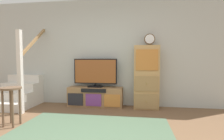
# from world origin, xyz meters

# --- Properties ---
(back_wall) EXTENTS (6.40, 0.12, 2.70)m
(back_wall) POSITION_xyz_m (0.00, 2.46, 1.35)
(back_wall) COLOR #B2B7B2
(back_wall) RESTS_ON ground_plane
(area_rug) EXTENTS (2.60, 1.80, 0.01)m
(area_rug) POSITION_xyz_m (0.00, 0.60, 0.01)
(area_rug) COLOR #4C664C
(area_rug) RESTS_ON ground_plane
(media_console) EXTENTS (1.35, 0.38, 0.48)m
(media_console) POSITION_xyz_m (-0.30, 2.19, 0.24)
(media_console) COLOR #997047
(media_console) RESTS_ON ground_plane
(television) EXTENTS (1.08, 0.22, 0.71)m
(television) POSITION_xyz_m (-0.30, 2.22, 0.86)
(television) COLOR black
(television) RESTS_ON media_console
(side_cabinet) EXTENTS (0.58, 0.38, 1.50)m
(side_cabinet) POSITION_xyz_m (0.94, 2.20, 0.75)
(side_cabinet) COLOR tan
(side_cabinet) RESTS_ON ground_plane
(desk_clock) EXTENTS (0.25, 0.08, 0.27)m
(desk_clock) POSITION_xyz_m (1.01, 2.19, 1.64)
(desk_clock) COLOR #4C3823
(desk_clock) RESTS_ON side_cabinet
(staircase) EXTENTS (1.00, 1.36, 2.20)m
(staircase) POSITION_xyz_m (-2.24, 2.20, 0.37)
(staircase) COLOR silver
(staircase) RESTS_ON ground_plane
(bar_stool_near) EXTENTS (0.34, 0.34, 0.68)m
(bar_stool_near) POSITION_xyz_m (-1.46, 0.76, 0.51)
(bar_stool_near) COLOR brown
(bar_stool_near) RESTS_ON ground_plane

